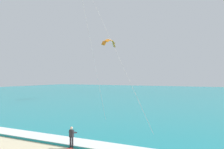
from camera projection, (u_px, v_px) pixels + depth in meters
sea at (199, 95)px, 71.00m from camera, size 200.00×120.00×0.20m
surf_foam at (108, 146)px, 18.37m from camera, size 200.00×2.02×0.04m
surfboard at (71, 148)px, 18.73m from camera, size 0.46×1.40×0.09m
kitesurfer at (72, 136)px, 18.75m from camera, size 0.55×0.53×1.69m
kite_distant at (110, 42)px, 61.85m from camera, size 1.95×5.49×1.99m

